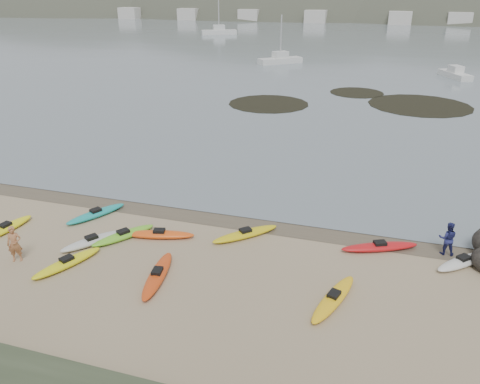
% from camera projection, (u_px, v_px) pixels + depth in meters
% --- Properties ---
extents(ground, '(600.00, 600.00, 0.00)m').
position_uv_depth(ground, '(240.00, 217.00, 25.38)').
color(ground, tan).
rests_on(ground, ground).
extents(wet_sand, '(60.00, 60.00, 0.00)m').
position_uv_depth(wet_sand, '(238.00, 220.00, 25.12)').
color(wet_sand, brown).
rests_on(wet_sand, ground).
extents(water, '(1200.00, 1200.00, 0.00)m').
position_uv_depth(water, '(382.00, 6.00, 287.73)').
color(water, slate).
rests_on(water, ground).
extents(kayaks, '(23.90, 8.34, 0.34)m').
position_uv_depth(kayaks, '(190.00, 247.00, 22.18)').
color(kayaks, '#F95715').
rests_on(kayaks, ground).
extents(person_west, '(0.75, 0.66, 1.73)m').
position_uv_depth(person_west, '(15.00, 244.00, 21.06)').
color(person_west, '#B37247').
rests_on(person_west, ground).
extents(person_east, '(0.80, 0.63, 1.64)m').
position_uv_depth(person_east, '(448.00, 238.00, 21.61)').
color(person_east, navy).
rests_on(person_east, ground).
extents(kelp_mats, '(24.82, 15.72, 0.04)m').
position_uv_depth(kelp_mats, '(359.00, 103.00, 50.11)').
color(kelp_mats, black).
rests_on(kelp_mats, water).
extents(moored_boats, '(85.64, 71.22, 1.24)m').
position_uv_depth(moored_boats, '(378.00, 44.00, 96.09)').
color(moored_boats, silver).
rests_on(moored_boats, ground).
extents(far_hills, '(550.00, 135.00, 80.00)m').
position_uv_depth(far_hills, '(470.00, 59.00, 190.94)').
color(far_hills, '#384235').
rests_on(far_hills, ground).
extents(far_town, '(199.00, 5.00, 4.00)m').
position_uv_depth(far_town, '(390.00, 18.00, 149.77)').
color(far_town, beige).
rests_on(far_town, ground).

